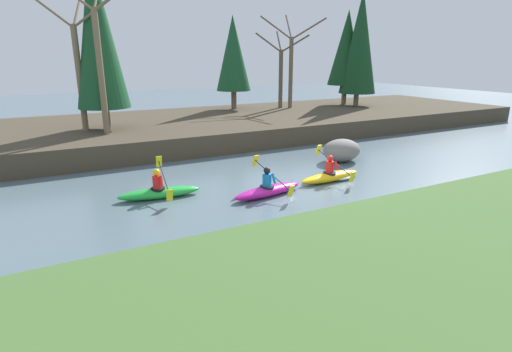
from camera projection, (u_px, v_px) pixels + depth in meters
name	position (u px, v px, depth m)	size (l,w,h in m)	color
ground_plane	(295.00, 187.00, 14.41)	(90.00, 90.00, 0.00)	slate
riverbank_near	(461.00, 259.00, 8.73)	(44.00, 6.71, 0.51)	#476B33
riverbank_far	(194.00, 127.00, 23.41)	(44.00, 10.54, 1.02)	#473D2D
conifer_tree_far_left	(97.00, 32.00, 18.66)	(2.50, 2.50, 8.14)	brown
conifer_tree_left	(233.00, 54.00, 26.44)	(2.30, 2.30, 6.08)	brown
conifer_tree_mid_left	(347.00, 48.00, 28.94)	(2.60, 2.60, 6.68)	#7A664C
conifer_tree_centre	(360.00, 43.00, 28.11)	(2.60, 2.60, 7.88)	#7A664C
bare_tree_upstream	(79.00, 66.00, 18.73)	(3.60, 3.55, 6.53)	#7A664C
bare_tree_mid_upstream	(99.00, 57.00, 17.82)	(4.05, 4.00, 7.39)	#7A664C
bare_tree_mid_downstream	(281.00, 72.00, 27.54)	(2.90, 2.86, 5.19)	brown
bare_tree_downstream	(291.00, 64.00, 27.34)	(3.48, 3.44, 6.30)	brown
kayaker_lead	(333.00, 176.00, 15.05)	(2.79, 2.07, 1.20)	yellow
kayaker_middle	(269.00, 189.00, 13.43)	(2.80, 2.07, 1.20)	#C61999
kayaker_trailing	(160.00, 191.00, 13.21)	(2.79, 2.07, 1.20)	green
boulder_midstream	(342.00, 150.00, 17.75)	(1.77, 1.38, 1.00)	gray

